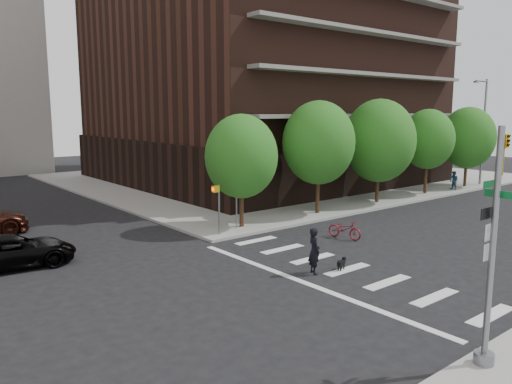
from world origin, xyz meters
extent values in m
plane|color=black|center=(0.00, 0.00, 0.00)|extent=(120.00, 120.00, 0.00)
cube|color=gray|center=(20.50, 23.50, 0.07)|extent=(39.00, 33.00, 0.15)
cube|color=silver|center=(3.00, -6.00, 0.01)|extent=(2.40, 0.50, 0.01)
cube|color=silver|center=(3.00, -4.00, 0.01)|extent=(2.40, 0.50, 0.01)
cube|color=silver|center=(3.00, -2.00, 0.01)|extent=(2.40, 0.50, 0.01)
cube|color=silver|center=(3.00, 0.00, 0.01)|extent=(2.40, 0.50, 0.01)
cube|color=silver|center=(3.00, 2.00, 0.01)|extent=(2.40, 0.50, 0.01)
cube|color=silver|center=(3.00, 4.00, 0.01)|extent=(2.40, 0.50, 0.01)
cube|color=silver|center=(3.00, 6.00, 0.01)|extent=(2.40, 0.50, 0.01)
cube|color=silver|center=(0.50, 0.00, 0.01)|extent=(0.30, 13.00, 0.01)
cube|color=black|center=(18.00, 24.00, 2.15)|extent=(25.50, 25.50, 4.00)
cube|color=maroon|center=(31.20, 14.50, 2.95)|extent=(1.40, 5.00, 0.20)
cylinder|color=#301E11|center=(4.00, 8.50, 1.30)|extent=(0.24, 0.24, 2.30)
sphere|color=#235B19|center=(4.00, 8.50, 4.05)|extent=(4.00, 4.00, 4.00)
cylinder|color=#301E11|center=(10.00, 8.50, 1.45)|extent=(0.24, 0.24, 2.60)
sphere|color=#235B19|center=(10.00, 8.50, 4.55)|extent=(4.50, 4.50, 4.50)
cylinder|color=#301E11|center=(16.00, 8.50, 1.30)|extent=(0.24, 0.24, 2.30)
sphere|color=#235B19|center=(16.00, 8.50, 4.45)|extent=(5.00, 5.00, 5.00)
cylinder|color=#301E11|center=(22.00, 8.50, 1.45)|extent=(0.24, 0.24, 2.60)
sphere|color=#235B19|center=(22.00, 8.50, 4.35)|extent=(4.00, 4.00, 4.00)
cylinder|color=#301E11|center=(28.00, 8.50, 1.30)|extent=(0.24, 0.24, 2.30)
sphere|color=#235B19|center=(28.00, 8.50, 4.25)|extent=(4.50, 4.50, 4.50)
cylinder|color=slate|center=(-0.50, -7.50, 3.15)|extent=(0.16, 0.16, 6.00)
cylinder|color=slate|center=(-0.50, -7.50, 0.30)|extent=(0.50, 0.50, 0.30)
imported|color=gold|center=(-0.25, -7.50, 5.45)|extent=(0.16, 0.20, 1.00)
cube|color=#0A5926|center=(-0.50, -7.35, 4.75)|extent=(0.75, 0.02, 0.18)
cube|color=#0A5926|center=(-0.35, -7.50, 4.50)|extent=(0.02, 0.75, 0.18)
cube|color=black|center=(-0.50, -7.38, 4.05)|extent=(0.90, 0.02, 0.28)
cube|color=silver|center=(-0.50, -7.38, 3.55)|extent=(0.32, 0.02, 0.42)
cube|color=silver|center=(-0.50, -7.38, 3.05)|extent=(0.32, 0.02, 0.42)
cylinder|color=slate|center=(2.00, 7.80, 1.45)|extent=(0.10, 0.10, 2.60)
cube|color=gold|center=(1.80, 7.80, 2.55)|extent=(0.32, 0.25, 0.32)
cylinder|color=slate|center=(3.50, 8.30, 1.25)|extent=(0.08, 0.08, 2.20)
cube|color=gold|center=(3.50, 8.15, 2.15)|extent=(0.64, 0.02, 0.64)
cylinder|color=slate|center=(30.00, 8.20, 4.65)|extent=(0.18, 0.18, 9.00)
cylinder|color=slate|center=(29.10, 8.20, 8.95)|extent=(1.80, 0.14, 0.14)
cube|color=slate|center=(28.20, 8.20, 8.85)|extent=(0.50, 0.22, 0.15)
imported|color=black|center=(-7.65, 9.00, 0.70)|extent=(2.82, 5.22, 1.39)
imported|color=maroon|center=(6.82, 3.48, 0.50)|extent=(0.97, 1.99, 1.00)
imported|color=black|center=(1.57, 0.53, 0.95)|extent=(0.81, 0.68, 1.89)
cube|color=black|center=(2.74, 0.11, 0.31)|extent=(0.51, 0.29, 0.19)
cube|color=black|center=(3.00, 0.18, 0.42)|extent=(0.17, 0.15, 0.14)
cylinder|color=black|center=(2.89, 0.16, 0.11)|extent=(0.05, 0.05, 0.21)
cylinder|color=black|center=(2.60, 0.06, 0.11)|extent=(0.05, 0.05, 0.21)
imported|color=navy|center=(25.21, 7.94, 0.92)|extent=(0.86, 0.73, 1.53)
camera|label=1|loc=(-12.41, -13.02, 6.49)|focal=35.00mm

